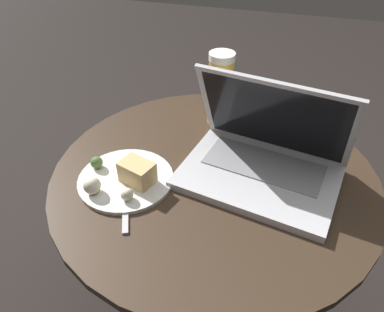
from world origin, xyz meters
TOP-DOWN VIEW (x-y plane):
  - ground_plane at (0.00, 0.00)m, footprint 6.00×6.00m
  - table at (0.00, 0.00)m, footprint 0.75×0.75m
  - napkin at (-0.18, -0.06)m, footprint 0.18×0.16m
  - laptop at (0.11, 0.02)m, footprint 0.38×0.30m
  - beer_glass at (-0.04, 0.22)m, footprint 0.07×0.07m
  - snack_plate at (-0.18, -0.09)m, footprint 0.21×0.21m
  - fork at (-0.17, -0.13)m, footprint 0.09×0.18m

SIDE VIEW (x-z plane):
  - ground_plane at x=0.00m, z-range 0.00..0.00m
  - table at x=0.00m, z-range 0.12..0.65m
  - napkin at x=-0.18m, z-range 0.53..0.53m
  - fork at x=-0.17m, z-range 0.53..0.53m
  - snack_plate at x=-0.18m, z-range 0.51..0.57m
  - laptop at x=0.11m, z-range 0.46..0.69m
  - beer_glass at x=-0.04m, z-range 0.53..0.73m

